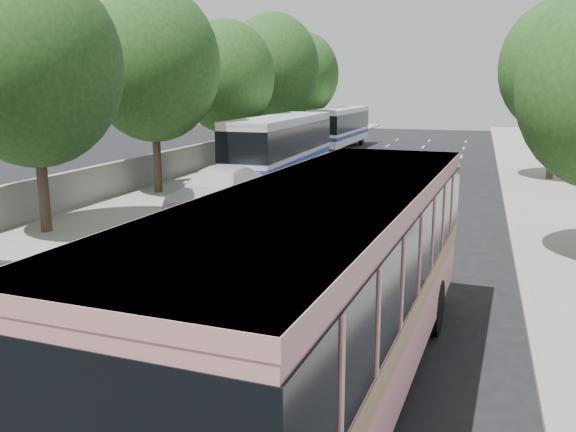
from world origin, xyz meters
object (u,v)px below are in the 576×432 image
at_px(tour_coach_front, 281,143).
at_px(tour_coach_rear, 340,124).
at_px(pink_bus, 329,270).
at_px(white_pickup, 219,190).
at_px(pink_taxi, 305,216).

distance_m(tour_coach_front, tour_coach_rear, 17.28).
xyz_separation_m(tour_coach_front, tour_coach_rear, (-0.73, 17.26, -0.13)).
xyz_separation_m(pink_bus, white_pickup, (-7.69, 13.22, -1.31)).
distance_m(pink_bus, tour_coach_front, 22.65).
distance_m(pink_bus, white_pickup, 15.35).
relative_size(pink_taxi, white_pickup, 0.78).
bearing_deg(white_pickup, tour_coach_front, 90.37).
relative_size(white_pickup, tour_coach_front, 0.54).
relative_size(pink_bus, pink_taxi, 2.34).
xyz_separation_m(white_pickup, tour_coach_rear, (-0.73, 25.35, 1.02)).
height_order(white_pickup, tour_coach_rear, tour_coach_rear).
distance_m(white_pickup, tour_coach_front, 8.17).
bearing_deg(tour_coach_rear, white_pickup, -86.45).
bearing_deg(white_pickup, pink_taxi, -36.13).
height_order(tour_coach_front, tour_coach_rear, tour_coach_front).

